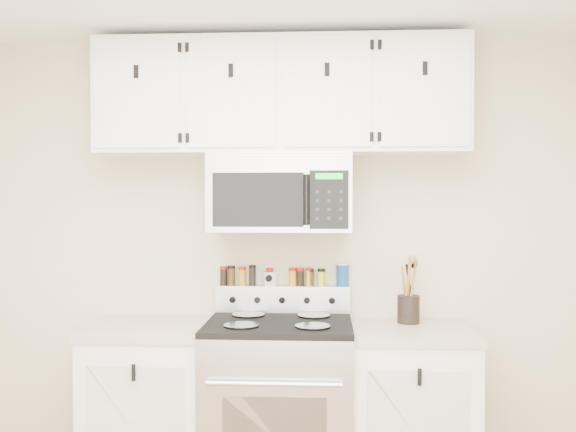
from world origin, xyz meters
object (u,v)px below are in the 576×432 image
Objects in this scene: range at (279,408)px; salt_canister at (342,275)px; microwave at (281,192)px; utensil_crock at (408,307)px.

salt_canister is at bearing 39.70° from range.
microwave reaches higher than range.
range is 0.81m from salt_canister.
salt_canister is at bearing 24.61° from microwave.
salt_canister is at bearing 158.82° from utensil_crock.
utensil_crock is at bearing 11.83° from range.
range is 1.15m from microwave.
salt_canister is (0.34, 0.16, -0.46)m from microwave.
salt_canister reaches higher than range.
microwave is 5.85× the size of salt_canister.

